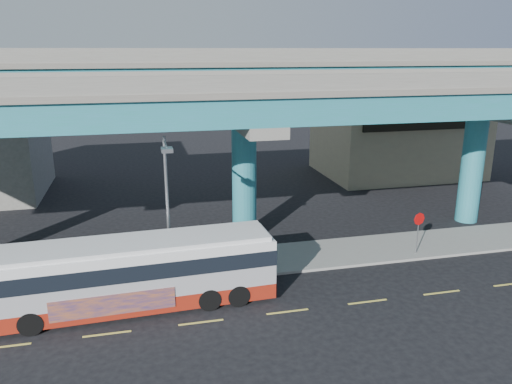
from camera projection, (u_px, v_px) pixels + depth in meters
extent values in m
plane|color=black|center=(286.00, 309.00, 23.23)|extent=(120.00, 120.00, 0.00)
cube|color=gray|center=(258.00, 260.00, 28.35)|extent=(70.00, 4.00, 0.15)
cube|color=#D8C64C|center=(5.00, 347.00, 20.25)|extent=(2.00, 0.12, 0.01)
cube|color=#D8C64C|center=(107.00, 334.00, 21.15)|extent=(2.00, 0.12, 0.01)
cube|color=#D8C64C|center=(201.00, 322.00, 22.05)|extent=(2.00, 0.12, 0.01)
cube|color=#D8C64C|center=(287.00, 312.00, 22.95)|extent=(2.00, 0.12, 0.01)
cube|color=#D8C64C|center=(367.00, 302.00, 23.85)|extent=(2.00, 0.12, 0.01)
cube|color=#D8C64C|center=(442.00, 293.00, 24.75)|extent=(2.00, 0.12, 0.01)
cube|color=#D8C64C|center=(511.00, 284.00, 25.64)|extent=(2.00, 0.12, 0.01)
cylinder|color=#207A73|center=(244.00, 183.00, 30.62)|extent=(1.50, 1.50, 7.40)
cube|color=gray|center=(244.00, 118.00, 29.52)|extent=(2.00, 12.00, 0.60)
cube|color=gray|center=(232.00, 98.00, 32.54)|extent=(1.80, 5.00, 1.20)
cylinder|color=#207A73|center=(472.00, 169.00, 34.22)|extent=(1.50, 1.50, 7.40)
cube|color=gray|center=(479.00, 111.00, 33.12)|extent=(2.00, 12.00, 0.60)
cube|color=gray|center=(449.00, 93.00, 36.14)|extent=(1.80, 5.00, 1.20)
cube|color=#207A73|center=(258.00, 108.00, 25.97)|extent=(52.00, 5.00, 1.40)
cube|color=gray|center=(258.00, 91.00, 25.74)|extent=(52.00, 5.40, 0.30)
cube|color=gray|center=(271.00, 83.00, 23.25)|extent=(52.00, 0.25, 0.80)
cube|color=gray|center=(247.00, 78.00, 27.92)|extent=(52.00, 0.25, 0.80)
cube|color=#207A73|center=(232.00, 77.00, 32.18)|extent=(52.00, 5.00, 1.40)
cube|color=gray|center=(232.00, 64.00, 31.95)|extent=(52.00, 5.40, 0.30)
cube|color=gray|center=(240.00, 55.00, 29.46)|extent=(52.00, 0.25, 0.80)
cube|color=gray|center=(225.00, 54.00, 34.14)|extent=(52.00, 0.25, 0.80)
cube|color=tan|center=(397.00, 137.00, 47.81)|extent=(14.00, 10.00, 7.00)
cube|color=black|center=(428.00, 123.00, 42.46)|extent=(12.00, 0.25, 1.20)
cube|color=maroon|center=(137.00, 295.00, 23.26)|extent=(12.84, 3.23, 0.74)
cube|color=silver|center=(136.00, 272.00, 22.94)|extent=(12.84, 3.23, 1.59)
cube|color=black|center=(135.00, 262.00, 22.79)|extent=(12.90, 3.28, 0.74)
cube|color=silver|center=(134.00, 250.00, 22.63)|extent=(12.84, 3.23, 0.42)
cube|color=silver|center=(134.00, 243.00, 22.54)|extent=(12.43, 2.96, 0.21)
cube|color=black|center=(268.00, 250.00, 24.52)|extent=(0.16, 2.46, 1.27)
cube|color=navy|center=(113.00, 305.00, 21.60)|extent=(5.31, 0.27, 0.96)
cylinder|color=black|center=(31.00, 323.00, 20.97)|extent=(1.07, 0.36, 1.06)
cylinder|color=black|center=(38.00, 297.00, 23.23)|extent=(1.07, 0.36, 1.06)
cylinder|color=black|center=(210.00, 299.00, 22.98)|extent=(1.07, 0.36, 1.06)
cylinder|color=black|center=(201.00, 277.00, 25.24)|extent=(1.07, 0.36, 1.06)
cylinder|color=black|center=(239.00, 295.00, 23.35)|extent=(1.07, 0.36, 1.06)
cylinder|color=black|center=(227.00, 274.00, 25.60)|extent=(1.07, 0.36, 1.06)
cylinder|color=gray|center=(168.00, 211.00, 24.78)|extent=(0.16, 0.16, 7.48)
cylinder|color=gray|center=(165.00, 145.00, 22.86)|extent=(0.12, 2.02, 0.12)
cube|color=gray|center=(167.00, 150.00, 21.93)|extent=(0.50, 0.70, 0.18)
cylinder|color=gray|center=(417.00, 236.00, 28.89)|extent=(0.06, 0.06, 2.17)
cylinder|color=#B20A0A|center=(419.00, 219.00, 28.58)|extent=(0.74, 0.16, 0.75)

